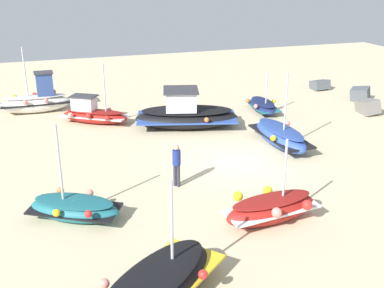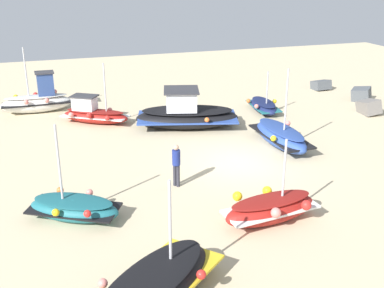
% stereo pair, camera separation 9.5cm
% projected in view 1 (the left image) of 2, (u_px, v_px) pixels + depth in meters
% --- Properties ---
extents(ground_plane, '(55.01, 55.01, 0.00)m').
position_uv_depth(ground_plane, '(238.00, 163.00, 20.79)').
color(ground_plane, beige).
extents(fishing_boat_0, '(1.79, 3.51, 2.90)m').
position_uv_depth(fishing_boat_0, '(272.00, 208.00, 15.84)').
color(fishing_boat_0, maroon).
rests_on(fishing_boat_0, ground_plane).
extents(fishing_boat_1, '(4.17, 4.55, 3.19)m').
position_uv_depth(fishing_boat_1, '(155.00, 288.00, 11.94)').
color(fishing_boat_1, black).
rests_on(fishing_boat_1, ground_plane).
extents(fishing_boat_2, '(3.13, 1.69, 2.53)m').
position_uv_depth(fishing_boat_2, '(263.00, 106.00, 27.91)').
color(fishing_boat_2, navy).
rests_on(fishing_boat_2, ground_plane).
extents(fishing_boat_4, '(3.15, 3.88, 3.36)m').
position_uv_depth(fishing_boat_4, '(93.00, 114.00, 25.86)').
color(fishing_boat_4, maroon).
rests_on(fishing_boat_4, ground_plane).
extents(fishing_boat_5, '(4.18, 1.82, 3.80)m').
position_uv_depth(fishing_boat_5, '(280.00, 136.00, 22.55)').
color(fishing_boat_5, '#2D4C9E').
rests_on(fishing_boat_5, ground_plane).
extents(fishing_boat_6, '(2.72, 3.39, 3.40)m').
position_uv_depth(fishing_boat_6, '(74.00, 208.00, 16.03)').
color(fishing_boat_6, '#1E6670').
rests_on(fishing_boat_6, ground_plane).
extents(fishing_boat_7, '(3.68, 5.85, 2.08)m').
position_uv_depth(fishing_boat_7, '(186.00, 114.00, 25.10)').
color(fishing_boat_7, black).
rests_on(fishing_boat_7, ground_plane).
extents(fishing_boat_8, '(1.86, 4.03, 3.86)m').
position_uv_depth(fishing_boat_8, '(37.00, 100.00, 27.66)').
color(fishing_boat_8, white).
rests_on(fishing_boat_8, ground_plane).
extents(person_walking, '(0.32, 0.32, 1.72)m').
position_uv_depth(person_walking, '(177.00, 162.00, 18.24)').
color(person_walking, '#2D2D38').
rests_on(person_walking, ground_plane).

